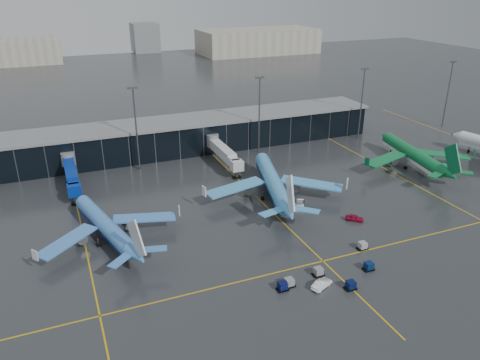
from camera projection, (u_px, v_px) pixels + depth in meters
name	position (u px, v px, depth m)	size (l,w,h in m)	color
ground	(250.00, 237.00, 106.10)	(600.00, 600.00, 0.00)	#282B2D
terminal_pier	(176.00, 136.00, 156.57)	(142.00, 17.00, 10.70)	black
jet_bridges	(71.00, 174.00, 128.50)	(94.00, 27.50, 7.20)	#595B60
flood_masts	(201.00, 119.00, 144.82)	(203.00, 0.50, 25.50)	#595B60
distant_hangars	(167.00, 44.00, 349.35)	(260.00, 71.00, 22.00)	#B2AD99
taxi_lines	(269.00, 209.00, 118.61)	(220.00, 120.00, 0.02)	gold
airliner_arkefly	(104.00, 216.00, 102.67)	(33.58, 38.25, 11.75)	#4081D4
airliner_klm_near	(273.00, 173.00, 123.34)	(38.84, 44.23, 13.59)	#439BDE
airliner_aer_lingus	(413.00, 146.00, 143.62)	(37.09, 42.24, 12.98)	#0D7137
baggage_carts	(330.00, 273.00, 91.76)	(24.82, 12.45, 1.70)	black
mobile_airstair	(300.00, 206.00, 118.51)	(3.33, 3.82, 3.45)	white
service_van_red	(355.00, 218.00, 112.79)	(1.75, 4.35, 1.48)	maroon
service_van_white	(322.00, 284.00, 88.30)	(1.67, 4.79, 1.58)	white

